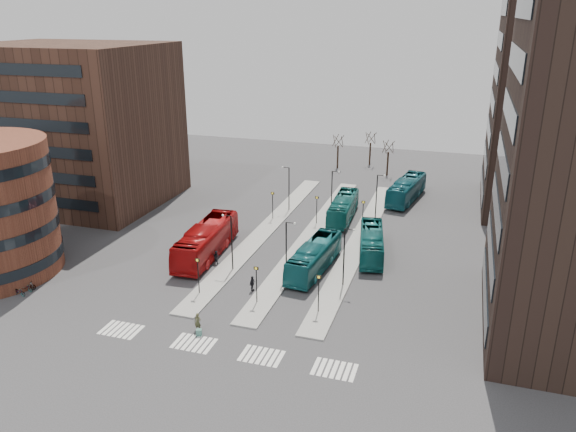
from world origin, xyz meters
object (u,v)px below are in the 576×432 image
(traveller, at_px, (198,322))
(bicycle_mid, at_px, (28,285))
(suitcase, at_px, (199,332))
(teal_bus_a, at_px, (314,257))
(bicycle_far, at_px, (26,287))
(commuter_a, at_px, (216,257))
(bicycle_near, at_px, (19,291))
(commuter_c, at_px, (302,277))
(commuter_b, at_px, (252,284))
(teal_bus_d, at_px, (406,190))
(teal_bus_c, at_px, (371,243))
(red_bus, at_px, (206,240))
(teal_bus_b, at_px, (343,208))

(traveller, relative_size, bicycle_mid, 1.08)
(suitcase, relative_size, bicycle_mid, 0.39)
(teal_bus_a, bearing_deg, bicycle_far, -147.84)
(teal_bus_a, distance_m, commuter_a, 10.80)
(bicycle_near, distance_m, bicycle_far, 0.94)
(traveller, height_order, bicycle_near, traveller)
(teal_bus_a, distance_m, commuter_c, 3.88)
(commuter_b, distance_m, commuter_c, 5.06)
(commuter_b, bearing_deg, bicycle_far, 115.91)
(commuter_b, relative_size, commuter_c, 0.86)
(teal_bus_d, bearing_deg, bicycle_near, -118.91)
(suitcase, distance_m, teal_bus_c, 23.97)
(red_bus, height_order, traveller, red_bus)
(commuter_c, xyz_separation_m, bicycle_mid, (-25.67, -9.01, -0.45))
(suitcase, xyz_separation_m, teal_bus_c, (11.13, 21.19, 1.19))
(bicycle_near, bearing_deg, teal_bus_d, -31.73)
(red_bus, bearing_deg, traveller, -71.10)
(teal_bus_d, xyz_separation_m, traveller, (-13.09, -41.54, -0.83))
(teal_bus_d, height_order, bicycle_far, teal_bus_d)
(commuter_a, distance_m, bicycle_far, 19.18)
(suitcase, xyz_separation_m, traveller, (-0.43, 0.69, 0.53))
(suitcase, distance_m, teal_bus_a, 16.55)
(teal_bus_a, height_order, commuter_b, teal_bus_a)
(suitcase, bearing_deg, teal_bus_d, 52.64)
(teal_bus_a, distance_m, bicycle_far, 29.08)
(teal_bus_b, bearing_deg, commuter_a, -122.00)
(red_bus, relative_size, commuter_b, 8.41)
(teal_bus_d, relative_size, bicycle_mid, 7.78)
(red_bus, height_order, teal_bus_a, red_bus)
(teal_bus_c, relative_size, bicycle_far, 6.91)
(teal_bus_a, bearing_deg, bicycle_mid, -148.49)
(teal_bus_c, bearing_deg, teal_bus_b, 107.68)
(teal_bus_c, bearing_deg, commuter_a, -164.92)
(teal_bus_b, bearing_deg, teal_bus_d, 52.88)
(teal_bus_c, relative_size, traveller, 6.43)
(teal_bus_d, relative_size, bicycle_near, 7.29)
(bicycle_far, bearing_deg, commuter_a, -54.95)
(traveller, height_order, bicycle_mid, traveller)
(bicycle_far, bearing_deg, teal_bus_d, -41.46)
(teal_bus_c, bearing_deg, bicycle_mid, -158.92)
(bicycle_near, bearing_deg, commuter_c, -61.38)
(suitcase, relative_size, teal_bus_c, 0.06)
(traveller, bearing_deg, bicycle_near, 177.28)
(teal_bus_a, bearing_deg, teal_bus_b, 96.80)
(bicycle_near, bearing_deg, red_bus, -36.36)
(teal_bus_c, bearing_deg, commuter_b, -138.54)
(teal_bus_b, bearing_deg, bicycle_near, -132.24)
(traveller, relative_size, commuter_c, 0.91)
(traveller, bearing_deg, bicycle_far, 174.51)
(teal_bus_b, relative_size, commuter_b, 7.00)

